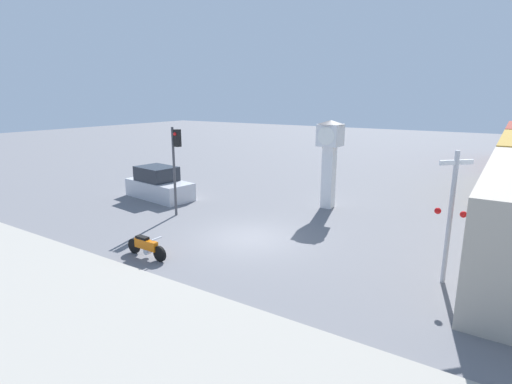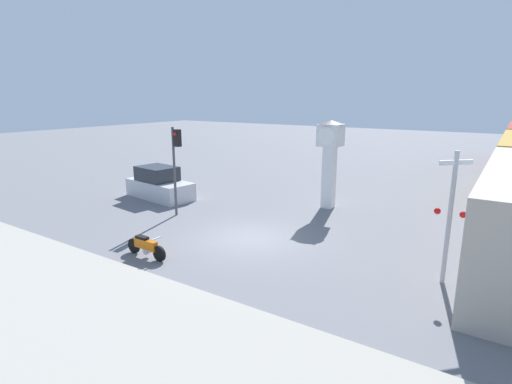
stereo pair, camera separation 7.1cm
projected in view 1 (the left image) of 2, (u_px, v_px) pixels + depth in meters
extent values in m
plane|color=slate|center=(250.00, 238.00, 16.38)|extent=(120.00, 120.00, 0.00)
cube|color=#9E998E|center=(81.00, 324.00, 10.10)|extent=(36.00, 6.00, 0.10)
cylinder|color=black|center=(160.00, 254.00, 14.00)|extent=(0.57, 0.11, 0.57)
cylinder|color=black|center=(134.00, 246.00, 14.74)|extent=(0.57, 0.11, 0.57)
cube|color=orange|center=(146.00, 244.00, 14.32)|extent=(1.04, 0.23, 0.34)
cube|color=black|center=(142.00, 238.00, 14.38)|extent=(0.53, 0.23, 0.09)
cylinder|color=silver|center=(147.00, 251.00, 14.35)|extent=(0.27, 0.19, 0.26)
cube|color=silver|center=(157.00, 239.00, 13.93)|extent=(0.07, 0.42, 0.04)
cube|color=white|center=(329.00, 177.00, 20.56)|extent=(0.58, 0.58, 3.22)
cube|color=white|center=(330.00, 135.00, 20.05)|extent=(1.10, 1.10, 1.10)
cylinder|color=white|center=(326.00, 136.00, 19.60)|extent=(0.88, 0.02, 0.88)
cone|color=#333338|center=(331.00, 122.00, 19.90)|extent=(1.32, 1.32, 0.20)
cylinder|color=#47474C|center=(174.00, 172.00, 19.07)|extent=(0.12, 0.12, 4.28)
cube|color=black|center=(177.00, 138.00, 18.53)|extent=(0.28, 0.24, 0.80)
sphere|color=red|center=(175.00, 134.00, 18.36)|extent=(0.16, 0.16, 0.16)
cylinder|color=#B7B7BC|center=(450.00, 219.00, 12.02)|extent=(0.14, 0.14, 4.14)
cube|color=white|center=(457.00, 162.00, 11.62)|extent=(0.82, 0.82, 0.14)
sphere|color=red|center=(438.00, 211.00, 12.12)|extent=(0.20, 0.20, 0.20)
sphere|color=red|center=(463.00, 214.00, 11.75)|extent=(0.20, 0.20, 0.20)
cube|color=silver|center=(160.00, 189.00, 22.76)|extent=(4.40, 2.35, 1.00)
cube|color=#262B33|center=(157.00, 173.00, 22.68)|extent=(2.40, 1.94, 0.80)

